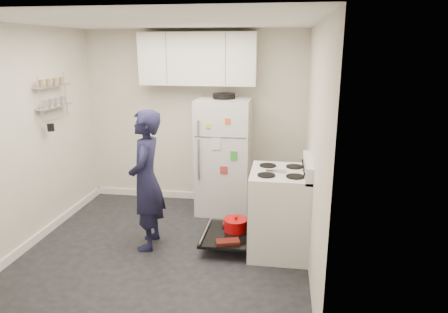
% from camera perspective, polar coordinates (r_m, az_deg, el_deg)
% --- Properties ---
extents(room, '(3.21, 3.21, 2.51)m').
position_cam_1_polar(room, '(4.40, -8.99, 1.39)').
color(room, black).
rests_on(room, ground).
extents(electric_range, '(0.66, 0.76, 1.10)m').
position_cam_1_polar(electric_range, '(4.55, 7.75, -7.89)').
color(electric_range, silver).
rests_on(electric_range, ground).
extents(open_oven_door, '(0.55, 0.70, 0.22)m').
position_cam_1_polar(open_oven_door, '(4.74, 0.89, -10.52)').
color(open_oven_door, black).
rests_on(open_oven_door, ground).
extents(refrigerator, '(0.72, 0.74, 1.66)m').
position_cam_1_polar(refrigerator, '(5.54, 0.00, 0.16)').
color(refrigerator, silver).
rests_on(refrigerator, ground).
extents(upper_cabinets, '(1.60, 0.33, 0.70)m').
position_cam_1_polar(upper_cabinets, '(5.60, -3.70, 13.75)').
color(upper_cabinets, silver).
rests_on(upper_cabinets, room).
extents(wall_shelf_rack, '(0.14, 0.60, 0.61)m').
position_cam_1_polar(wall_shelf_rack, '(5.35, -23.23, 7.92)').
color(wall_shelf_rack, '#B2B2B7').
rests_on(wall_shelf_rack, room).
extents(person, '(0.45, 0.62, 1.60)m').
position_cam_1_polar(person, '(4.59, -11.04, -3.39)').
color(person, '#171733').
rests_on(person, ground).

